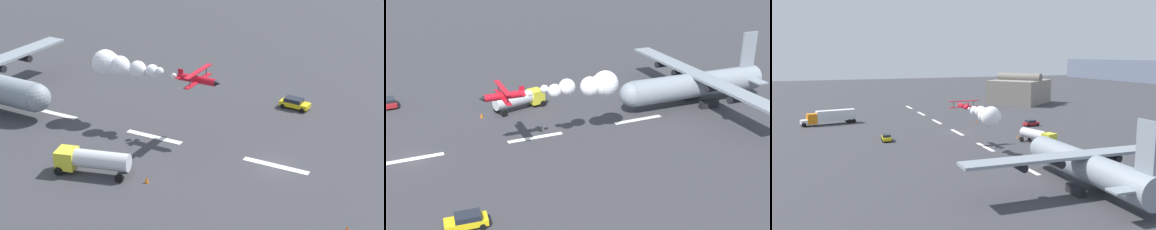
{
  "view_description": "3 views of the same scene",
  "coord_description": "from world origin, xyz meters",
  "views": [
    {
      "loc": [
        -19.07,
        57.38,
        32.71
      ],
      "look_at": [
        12.99,
        -3.71,
        2.37
      ],
      "focal_mm": 54.37,
      "sensor_mm": 36.0,
      "label": 1
    },
    {
      "loc": [
        -1.78,
        -57.61,
        27.7
      ],
      "look_at": [
        23.11,
        0.0,
        2.37
      ],
      "focal_mm": 44.07,
      "sensor_mm": 36.0,
      "label": 2
    },
    {
      "loc": [
        89.44,
        -32.4,
        18.43
      ],
      "look_at": [
        11.83,
        -2.76,
        6.0
      ],
      "focal_mm": 37.95,
      "sensor_mm": 36.0,
      "label": 3
    }
  ],
  "objects": [
    {
      "name": "traffic_cone_near",
      "position": [
        -10.65,
        9.42,
        0.38
      ],
      "size": [
        0.44,
        0.44,
        0.75
      ],
      "primitive_type": "cone",
      "color": "orange",
      "rests_on": "ground"
    },
    {
      "name": "runway_stripe_5",
      "position": [
        33.15,
        0.0,
        0.01
      ],
      "size": [
        8.0,
        0.9,
        0.01
      ],
      "primitive_type": "cube",
      "color": "white",
      "rests_on": "ground"
    },
    {
      "name": "runway_stripe_1",
      "position": [
        -33.15,
        0.0,
        0.01
      ],
      "size": [
        8.0,
        0.9,
        0.01
      ],
      "primitive_type": "cube",
      "color": "white",
      "rests_on": "ground"
    },
    {
      "name": "followme_car_yellow",
      "position": [
        3.62,
        -17.52,
        0.81
      ],
      "size": [
        4.37,
        2.31,
        1.52
      ],
      "color": "yellow",
      "rests_on": "ground"
    },
    {
      "name": "runway_stripe_2",
      "position": [
        -16.58,
        0.0,
        0.01
      ],
      "size": [
        8.0,
        0.9,
        0.01
      ],
      "primitive_type": "cube",
      "color": "white",
      "rests_on": "ground"
    },
    {
      "name": "runway_stripe_0",
      "position": [
        -49.73,
        0.0,
        0.01
      ],
      "size": [
        8.0,
        0.9,
        0.01
      ],
      "primitive_type": "cube",
      "color": "white",
      "rests_on": "ground"
    },
    {
      "name": "traffic_cone_far",
      "position": [
        11.29,
        10.33,
        0.38
      ],
      "size": [
        0.44,
        0.44,
        0.75
      ],
      "primitive_type": "cone",
      "color": "orange",
      "rests_on": "ground"
    },
    {
      "name": "stunt_biplane_red",
      "position": [
        23.64,
        -3.04,
        7.68
      ],
      "size": [
        19.08,
        6.33,
        3.61
      ],
      "color": "red"
    },
    {
      "name": "cargo_transport_plane",
      "position": [
        44.28,
        2.5,
        3.43
      ],
      "size": [
        25.96,
        36.74,
        11.27
      ],
      "color": "gray",
      "rests_on": "ground"
    },
    {
      "name": "hangar_building",
      "position": [
        -47.19,
        42.34,
        4.74
      ],
      "size": [
        26.62,
        27.07,
        11.51
      ],
      "color": "gray",
      "rests_on": "ground"
    },
    {
      "name": "ground_plane",
      "position": [
        0.0,
        0.0,
        0.0
      ],
      "size": [
        440.0,
        440.0,
        0.0
      ],
      "primitive_type": "plane",
      "color": "#38383D",
      "rests_on": "ground"
    },
    {
      "name": "runway_stripe_3",
      "position": [
        0.0,
        0.0,
        0.01
      ],
      "size": [
        8.0,
        0.9,
        0.01
      ],
      "primitive_type": "cube",
      "color": "white",
      "rests_on": "ground"
    },
    {
      "name": "fuel_tanker_truck",
      "position": [
        17.83,
        11.41,
        1.74
      ],
      "size": [
        8.87,
        4.73,
        2.9
      ],
      "color": "yellow",
      "rests_on": "ground"
    },
    {
      "name": "runway_stripe_4",
      "position": [
        16.58,
        0.0,
        0.01
      ],
      "size": [
        8.0,
        0.9,
        0.01
      ],
      "primitive_type": "cube",
      "color": "white",
      "rests_on": "ground"
    },
    {
      "name": "semi_truck_orange",
      "position": [
        -22.92,
        -27.6,
        2.12
      ],
      "size": [
        5.36,
        14.26,
        3.7
      ],
      "color": "silver",
      "rests_on": "ground"
    },
    {
      "name": "airport_staff_sedan",
      "position": [
        -1.52,
        21.01,
        0.81
      ],
      "size": [
        2.37,
        4.21,
        1.52
      ],
      "color": "#B21E23",
      "rests_on": "ground"
    }
  ]
}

